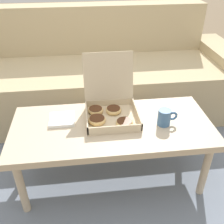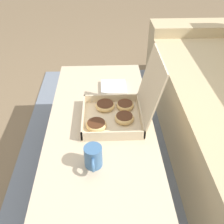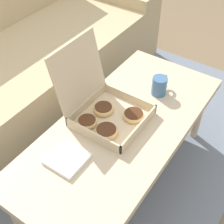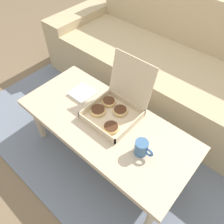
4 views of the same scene
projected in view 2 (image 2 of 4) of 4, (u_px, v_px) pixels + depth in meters
ground_plane at (115, 173)px, 1.58m from camera, size 12.00×12.00×0.00m
area_rug at (165, 171)px, 1.59m from camera, size 2.53×1.83×0.01m
coffee_table at (101, 126)px, 1.34m from camera, size 1.16×0.52×0.42m
pastry_box at (120, 109)px, 1.29m from camera, size 0.30×0.36×0.34m
coffee_mug at (93, 157)px, 1.05m from camera, size 0.11×0.07×0.10m
napkin_stack at (113, 87)px, 1.54m from camera, size 0.15×0.15×0.02m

